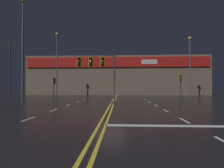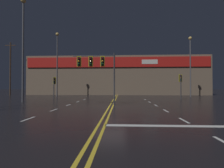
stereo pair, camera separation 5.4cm
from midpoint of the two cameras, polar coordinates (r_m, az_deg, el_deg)
ground_plane at (r=14.70m, az=-0.39°, el=-7.67°), size 200.00×200.00×0.00m
road_markings at (r=13.60m, az=2.15°, el=-8.20°), size 12.21×60.00×0.01m
traffic_signal_median at (r=16.78m, az=-5.17°, el=6.33°), size 4.02×0.36×4.94m
traffic_signal_corner_northwest at (r=26.03m, az=-18.30°, el=0.35°), size 0.42×0.36×3.11m
traffic_signal_corner_northeast at (r=25.06m, az=21.56°, el=0.90°), size 0.42×0.36×3.39m
streetlight_near_right at (r=32.88m, az=24.25°, el=7.51°), size 0.56×0.56×10.30m
streetlight_far_right at (r=22.57m, az=-26.98°, el=13.39°), size 0.56×0.56×11.73m
streetlight_far_median at (r=32.30m, az=-17.41°, el=8.52°), size 0.56×0.56×11.21m
building_backdrop at (r=40.94m, az=1.75°, el=2.48°), size 38.40×10.23×8.25m
utility_pole_row at (r=34.31m, az=2.78°, el=5.58°), size 46.39×0.26×10.87m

